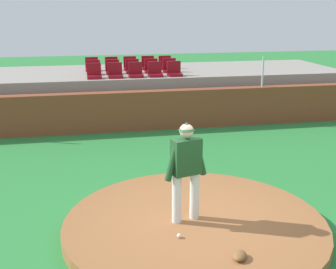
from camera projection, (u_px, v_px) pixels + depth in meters
name	position (u px, v px, depth m)	size (l,w,h in m)	color
ground_plane	(194.00, 231.00, 8.02)	(60.00, 60.00, 0.00)	#2B8138
pitchers_mound	(195.00, 226.00, 7.99)	(4.71, 4.71, 0.23)	#985F35
pitcher	(186.00, 165.00, 7.68)	(0.82, 0.39, 1.81)	white
baseball	(179.00, 236.00, 7.34)	(0.07, 0.07, 0.07)	white
fielding_glove	(240.00, 256.00, 6.72)	(0.30, 0.20, 0.11)	brown
brick_barrier	(141.00, 111.00, 14.42)	(17.95, 0.40, 1.28)	brown
fence_post_right	(263.00, 72.00, 14.88)	(0.06, 0.06, 1.02)	silver
bleacher_platform	(131.00, 91.00, 16.93)	(15.87, 4.11, 1.56)	gray
stadium_chair_0	(94.00, 74.00, 14.97)	(0.48, 0.44, 0.50)	maroon
stadium_chair_1	(115.00, 73.00, 15.10)	(0.48, 0.44, 0.50)	maroon
stadium_chair_2	(136.00, 72.00, 15.24)	(0.48, 0.44, 0.50)	maroon
stadium_chair_3	(155.00, 72.00, 15.37)	(0.48, 0.44, 0.50)	maroon
stadium_chair_4	(174.00, 71.00, 15.50)	(0.48, 0.44, 0.50)	maroon
stadium_chair_5	(94.00, 70.00, 15.79)	(0.48, 0.44, 0.50)	maroon
stadium_chair_6	(113.00, 69.00, 15.92)	(0.48, 0.44, 0.50)	maroon
stadium_chair_7	(132.00, 69.00, 16.08)	(0.48, 0.44, 0.50)	maroon
stadium_chair_8	(151.00, 68.00, 16.20)	(0.48, 0.44, 0.50)	maroon
stadium_chair_9	(170.00, 68.00, 16.33)	(0.48, 0.44, 0.50)	maroon
stadium_chair_10	(92.00, 67.00, 16.68)	(0.48, 0.44, 0.50)	maroon
stadium_chair_11	(112.00, 66.00, 16.78)	(0.48, 0.44, 0.50)	maroon
stadium_chair_12	(130.00, 66.00, 16.93)	(0.48, 0.44, 0.50)	maroon
stadium_chair_13	(148.00, 65.00, 17.08)	(0.48, 0.44, 0.50)	maroon
stadium_chair_14	(165.00, 65.00, 17.16)	(0.48, 0.44, 0.50)	maroon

